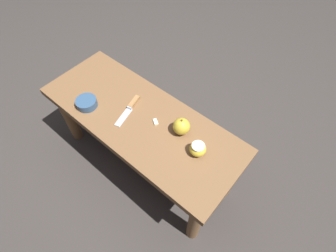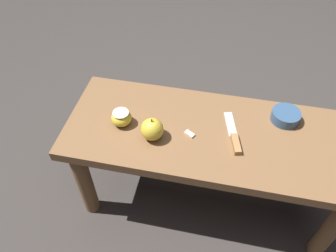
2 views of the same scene
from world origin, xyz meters
name	(u,v)px [view 1 (image 1 of 2)]	position (x,y,z in m)	size (l,w,h in m)	color
ground_plane	(146,161)	(0.00, 0.00, 0.00)	(8.00, 8.00, 0.00)	#383330
wooden_bench	(141,127)	(0.00, 0.00, 0.38)	(1.11, 0.43, 0.47)	brown
knife	(131,106)	(0.08, -0.02, 0.47)	(0.08, 0.21, 0.02)	#B7BABF
apple_whole	(181,126)	(-0.21, -0.07, 0.51)	(0.08, 0.08, 0.09)	gold
apple_cut	(198,149)	(-0.34, -0.02, 0.50)	(0.08, 0.08, 0.06)	gold
apple_slice_near_knife	(156,122)	(-0.08, -0.03, 0.47)	(0.04, 0.04, 0.01)	silver
bowl	(87,103)	(0.26, 0.12, 0.49)	(0.11, 0.11, 0.04)	#335175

